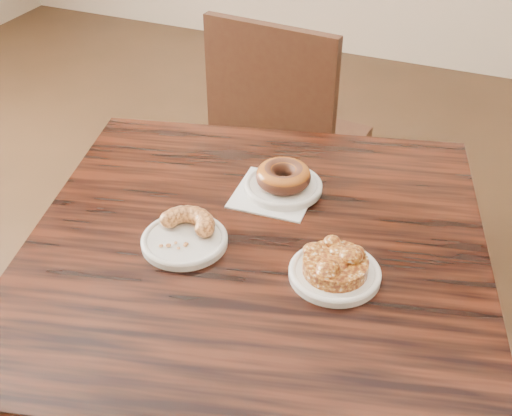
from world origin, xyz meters
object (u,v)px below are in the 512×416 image
at_px(chair_far, 293,145).
at_px(glazed_donut, 283,176).
at_px(cafe_table, 256,374).
at_px(cruller_fragment, 184,231).
at_px(apple_fritter, 336,263).

distance_m(chair_far, glazed_donut, 0.77).
bearing_deg(cafe_table, glazed_donut, 79.63).
distance_m(cafe_table, cruller_fragment, 0.42).
height_order(chair_far, glazed_donut, chair_far).
relative_size(chair_far, cruller_fragment, 7.51).
height_order(cafe_table, chair_far, chair_far).
bearing_deg(cruller_fragment, chair_far, 96.55).
bearing_deg(cruller_fragment, glazed_donut, 65.24).
bearing_deg(apple_fritter, glazed_donut, 129.71).
xyz_separation_m(cafe_table, chair_far, (-0.22, 0.84, 0.08)).
height_order(glazed_donut, apple_fritter, glazed_donut).
distance_m(glazed_donut, apple_fritter, 0.27).
xyz_separation_m(cafe_table, cruller_fragment, (-0.12, -0.06, 0.40)).
relative_size(cafe_table, apple_fritter, 5.60).
bearing_deg(chair_far, apple_fritter, 118.76).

